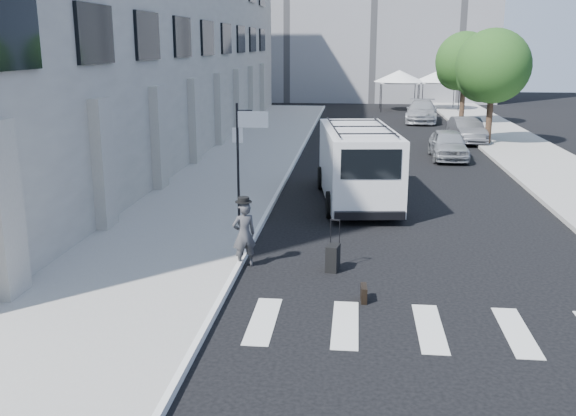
% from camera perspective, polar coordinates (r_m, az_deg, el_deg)
% --- Properties ---
extents(ground, '(120.00, 120.00, 0.00)m').
position_cam_1_polar(ground, '(15.40, 3.09, -5.54)').
color(ground, black).
rests_on(ground, ground).
extents(sidewalk_left, '(4.50, 48.00, 0.15)m').
position_cam_1_polar(sidewalk_left, '(31.29, -3.13, 4.88)').
color(sidewalk_left, gray).
rests_on(sidewalk_left, ground).
extents(sidewalk_right, '(4.00, 56.00, 0.15)m').
position_cam_1_polar(sidewalk_right, '(35.81, 19.49, 5.29)').
color(sidewalk_right, gray).
rests_on(sidewalk_right, ground).
extents(building_left, '(10.00, 44.00, 12.00)m').
position_cam_1_polar(building_left, '(34.68, -15.07, 15.19)').
color(building_left, gray).
rests_on(building_left, ground).
extents(sign_pole, '(1.03, 0.07, 3.50)m').
position_cam_1_polar(sign_pole, '(18.11, -3.77, 6.15)').
color(sign_pole, black).
rests_on(sign_pole, sidewalk_left).
extents(tree_near, '(3.80, 3.83, 6.03)m').
position_cam_1_polar(tree_near, '(35.29, 17.55, 11.70)').
color(tree_near, black).
rests_on(tree_near, ground).
extents(tree_far, '(3.80, 3.83, 6.03)m').
position_cam_1_polar(tree_far, '(44.15, 15.29, 12.28)').
color(tree_far, black).
rests_on(tree_far, ground).
extents(tent_left, '(4.00, 4.00, 3.20)m').
position_cam_1_polar(tent_left, '(52.62, 9.86, 11.46)').
color(tent_left, black).
rests_on(tent_left, ground).
extents(tent_right, '(4.00, 4.00, 3.20)m').
position_cam_1_polar(tent_right, '(53.41, 13.32, 11.33)').
color(tent_right, black).
rests_on(tent_right, ground).
extents(businessman, '(0.70, 0.62, 1.61)m').
position_cam_1_polar(businessman, '(15.41, -3.93, -2.38)').
color(businessman, '#3C3C3F').
rests_on(businessman, ground).
extents(briefcase, '(0.14, 0.45, 0.34)m').
position_cam_1_polar(briefcase, '(13.65, 6.75, -7.54)').
color(briefcase, black).
rests_on(briefcase, ground).
extents(suitcase, '(0.35, 0.48, 1.21)m').
position_cam_1_polar(suitcase, '(15.28, 4.01, -4.43)').
color(suitcase, black).
rests_on(suitcase, ground).
extents(cargo_van, '(2.98, 6.91, 2.51)m').
position_cam_1_polar(cargo_van, '(21.91, 6.16, 3.93)').
color(cargo_van, silver).
rests_on(cargo_van, ground).
extents(parked_car_a, '(1.67, 4.03, 1.37)m').
position_cam_1_polar(parked_car_a, '(30.93, 14.06, 5.50)').
color(parked_car_a, '#93979B').
rests_on(parked_car_a, ground).
extents(parked_car_b, '(1.65, 4.19, 1.36)m').
position_cam_1_polar(parked_car_b, '(36.38, 15.61, 6.68)').
color(parked_car_b, '#4C4D53').
rests_on(parked_car_b, ground).
extents(parked_car_c, '(2.61, 5.25, 1.47)m').
position_cam_1_polar(parked_car_c, '(45.23, 11.80, 8.40)').
color(parked_car_c, '#A2A4A9').
rests_on(parked_car_c, ground).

